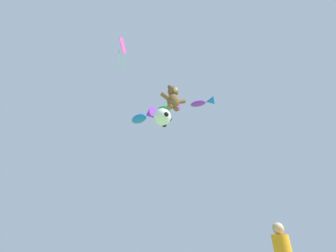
{
  "coord_description": "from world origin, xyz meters",
  "views": [
    {
      "loc": [
        -6.12,
        -2.51,
        1.34
      ],
      "look_at": [
        -0.9,
        6.67,
        7.21
      ],
      "focal_mm": 24.0,
      "sensor_mm": 36.0,
      "label": 1
    }
  ],
  "objects": [
    {
      "name": "teddy_bear_kite",
      "position": [
        -0.41,
        6.89,
        9.39
      ],
      "size": [
        1.72,
        0.76,
        1.74
      ],
      "color": "brown"
    },
    {
      "name": "fish_kite_violet",
      "position": [
        2.32,
        7.31,
        10.29
      ],
      "size": [
        1.47,
        1.62,
        0.58
      ],
      "color": "purple"
    },
    {
      "name": "soccer_ball_kite",
      "position": [
        -1.12,
        6.91,
        7.84
      ],
      "size": [
        1.07,
        1.06,
        0.98
      ],
      "color": "white"
    },
    {
      "name": "diamond_kite",
      "position": [
        -3.62,
        7.83,
        12.86
      ],
      "size": [
        0.93,
        1.13,
        3.03
      ],
      "color": "#E53F9E"
    },
    {
      "name": "fish_kite_emerald",
      "position": [
        0.79,
        9.48,
        10.56
      ],
      "size": [
        1.57,
        1.88,
        0.83
      ],
      "color": "green"
    },
    {
      "name": "fish_kite_cobalt",
      "position": [
        -0.29,
        11.52,
        10.61
      ],
      "size": [
        1.7,
        2.46,
        0.99
      ],
      "color": "blue"
    }
  ]
}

